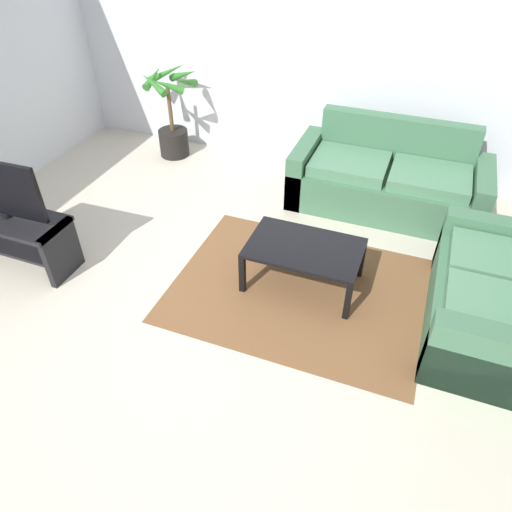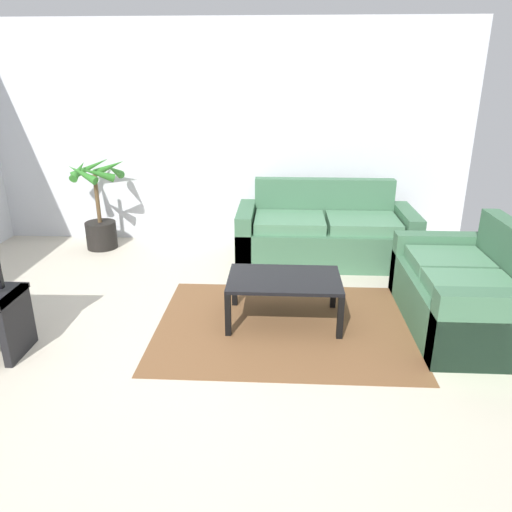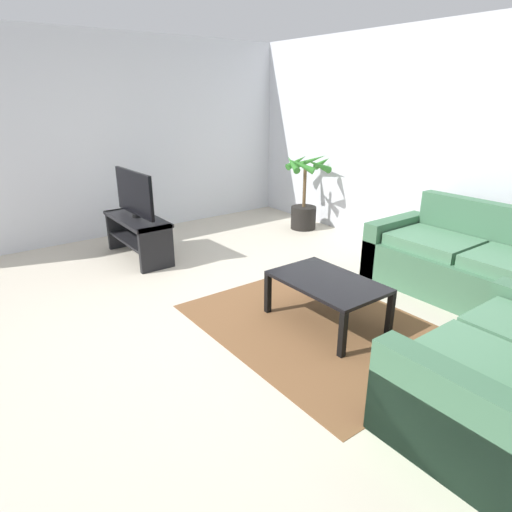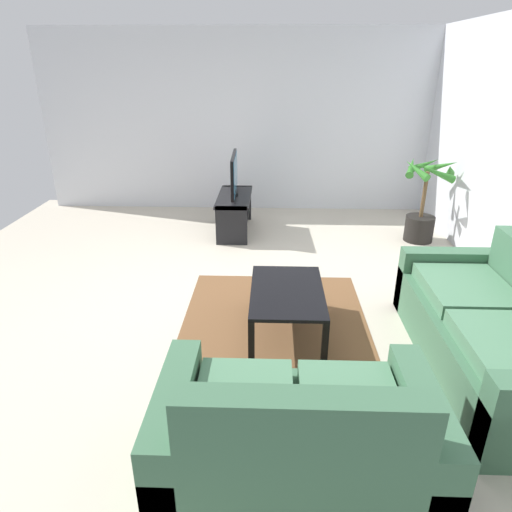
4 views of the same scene
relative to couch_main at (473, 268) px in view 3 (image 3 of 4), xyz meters
The scene contains 9 objects.
ground_plane 2.59m from the couch_main, 117.60° to the right, with size 6.60×6.60×0.00m, color beige.
wall_back 1.74m from the couch_main, 149.03° to the left, with size 6.00×0.06×2.70m, color silver.
wall_left 4.89m from the couch_main, 151.43° to the right, with size 0.06×6.00×2.70m, color silver.
couch_main is the anchor object (origin of this frame).
tv_stand 3.78m from the couch_main, 143.95° to the right, with size 1.10×0.45×0.52m.
tv 3.81m from the couch_main, 143.99° to the right, with size 0.93×0.10×0.56m.
coffee_table 1.64m from the couch_main, 106.96° to the right, with size 0.98×0.63×0.41m.
area_rug 1.76m from the couch_main, 105.99° to the right, with size 2.20×1.70×0.01m, color brown.
potted_palm 2.78m from the couch_main, behind, with size 0.73×0.71×1.12m.
Camera 3 is at (3.15, -1.86, 1.93)m, focal length 30.83 mm.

